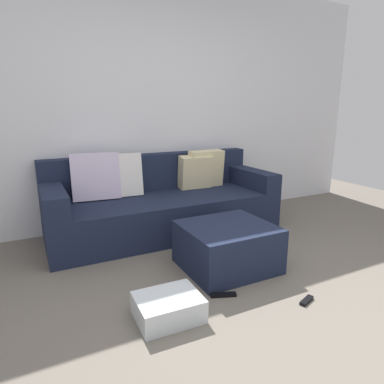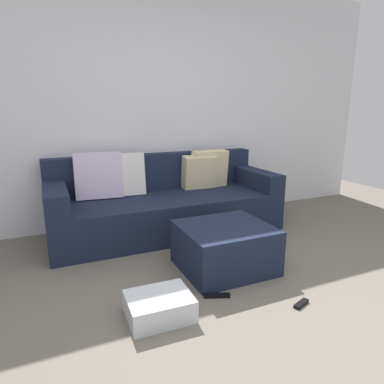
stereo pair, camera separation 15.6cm
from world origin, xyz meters
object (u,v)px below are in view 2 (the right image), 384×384
(ottoman, at_px, (225,247))
(remote_near_ottoman, at_px, (301,304))
(couch_sectional, at_px, (165,203))
(remote_by_storage_bin, at_px, (217,296))
(storage_bin, at_px, (159,306))

(ottoman, bearing_deg, remote_near_ottoman, -73.53)
(remote_near_ottoman, bearing_deg, ottoman, 86.40)
(couch_sectional, xyz_separation_m, remote_near_ottoman, (0.35, -1.79, -0.30))
(remote_by_storage_bin, bearing_deg, remote_near_ottoman, -13.08)
(couch_sectional, bearing_deg, ottoman, -82.49)
(couch_sectional, relative_size, storage_bin, 5.92)
(ottoman, height_order, remote_by_storage_bin, ottoman)
(remote_by_storage_bin, bearing_deg, couch_sectional, 106.12)
(remote_near_ottoman, xyz_separation_m, remote_by_storage_bin, (-0.48, 0.32, 0.00))
(couch_sectional, xyz_separation_m, storage_bin, (-0.57, -1.52, -0.24))
(ottoman, distance_m, remote_near_ottoman, 0.75)
(remote_by_storage_bin, bearing_deg, ottoman, 75.47)
(storage_bin, xyz_separation_m, remote_near_ottoman, (0.93, -0.27, -0.06))
(couch_sectional, bearing_deg, storage_bin, -110.71)
(couch_sectional, bearing_deg, remote_by_storage_bin, -94.96)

